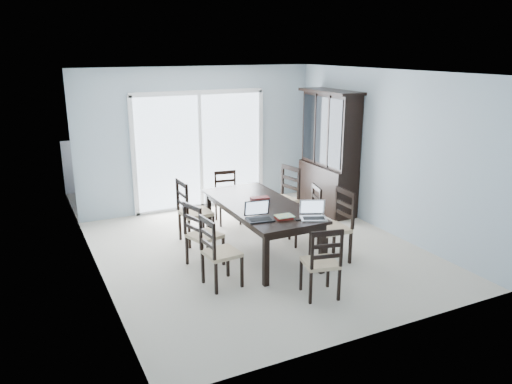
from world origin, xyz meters
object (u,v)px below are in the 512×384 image
chair_left_far (190,205)px  laptop_dark (260,216)px  china_hutch (329,153)px  cell_phone (299,220)px  game_box (260,199)px  chair_right_far (285,191)px  hot_tub (174,174)px  dining_table (260,209)px  laptop_silver (314,215)px  chair_end_near (323,256)px  chair_left_near (215,245)px  chair_end_far (226,191)px  chair_left_mid (199,228)px  chair_right_mid (310,209)px  chair_right_near (337,218)px

chair_left_far → laptop_dark: (0.48, -1.44, 0.19)m
china_hutch → cell_phone: 2.84m
cell_phone → game_box: game_box is taller
chair_right_far → hot_tub: bearing=10.1°
game_box → hot_tub: (-0.25, 3.40, -0.36)m
dining_table → cell_phone: bearing=-80.6°
laptop_dark → hot_tub: 4.15m
cell_phone → laptop_silver: bearing=-22.3°
china_hutch → chair_end_near: size_ratio=2.09×
dining_table → chair_end_near: (0.03, -1.60, -0.12)m
dining_table → chair_left_near: 1.26m
chair_end_far → laptop_silver: bearing=104.4°
cell_phone → china_hutch: bearing=41.9°
chair_left_mid → chair_right_mid: chair_left_mid is taller
hot_tub → dining_table: bearing=-86.5°
chair_right_mid → cell_phone: bearing=154.6°
china_hutch → laptop_silver: bearing=-128.1°
chair_right_far → chair_end_far: (-0.76, 0.70, -0.09)m
chair_left_mid → chair_right_mid: (1.83, 0.09, -0.01)m
chair_left_far → chair_left_mid: bearing=-13.6°
chair_left_near → cell_phone: (1.14, -0.10, 0.19)m
cell_phone → chair_end_far: bearing=84.7°
chair_right_far → laptop_silver: chair_right_far is taller
dining_table → chair_left_far: chair_left_far is taller
dining_table → chair_left_far: (-0.80, 0.80, -0.06)m
chair_end_far → chair_right_mid: bearing=125.8°
chair_left_mid → laptop_silver: bearing=41.6°
chair_left_near → chair_right_far: chair_right_far is taller
chair_right_far → cell_phone: 1.81m
china_hutch → chair_left_mid: (-3.00, -1.34, -0.51)m
chair_left_mid → chair_right_near: chair_right_near is taller
cell_phone → hot_tub: size_ratio=0.06×
chair_right_near → laptop_dark: chair_right_near is taller
game_box → hot_tub: size_ratio=0.15×
chair_left_far → laptop_silver: (1.13, -1.71, 0.19)m
dining_table → cell_phone: (0.14, -0.85, 0.08)m
chair_left_mid → hot_tub: 3.66m
cell_phone → chair_right_mid: bearing=44.1°
dining_table → chair_end_far: 1.50m
chair_end_near → laptop_silver: (0.30, 0.70, 0.25)m
hot_tub → laptop_silver: bearing=-83.0°
chair_left_far → chair_right_mid: bearing=61.6°
chair_left_mid → chair_right_mid: size_ratio=1.02×
chair_left_near → chair_right_near: size_ratio=0.91×
game_box → chair_end_near: bearing=-90.4°
chair_left_near → chair_left_mid: 0.66m
laptop_dark → hot_tub: bearing=97.6°
china_hutch → laptop_dark: 3.02m
chair_end_near → laptop_silver: bearing=79.4°
chair_left_mid → game_box: (1.01, 0.18, 0.22)m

